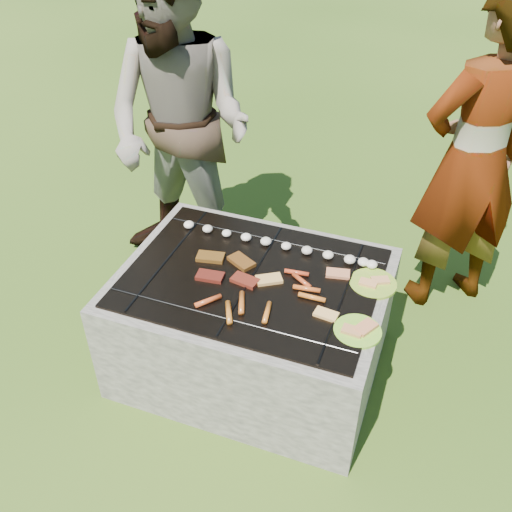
{
  "coord_description": "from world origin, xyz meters",
  "views": [
    {
      "loc": [
        0.76,
        -2.0,
        2.37
      ],
      "look_at": [
        0.0,
        0.05,
        0.7
      ],
      "focal_mm": 40.0,
      "sensor_mm": 36.0,
      "label": 1
    }
  ],
  "objects": [
    {
      "name": "cook",
      "position": [
        0.9,
        0.96,
        0.93
      ],
      "size": [
        0.81,
        0.76,
        1.86
      ],
      "primitive_type": "imported",
      "rotation": [
        0.0,
        0.0,
        3.78
      ],
      "color": "gray",
      "rests_on": "ground"
    },
    {
      "name": "sausages",
      "position": [
        0.12,
        -0.13,
        0.62
      ],
      "size": [
        0.56,
        0.47,
        0.03
      ],
      "color": "#E94126",
      "rests_on": "fire_pit"
    },
    {
      "name": "lawn",
      "position": [
        0.0,
        0.0,
        0.0
      ],
      "size": [
        60.0,
        60.0,
        0.0
      ],
      "primitive_type": "plane",
      "color": "#274812",
      "rests_on": "ground"
    },
    {
      "name": "bystander",
      "position": [
        -0.72,
        0.72,
        0.96
      ],
      "size": [
        1.03,
        0.85,
        1.93
      ],
      "primitive_type": "imported",
      "rotation": [
        0.0,
        0.0,
        -0.14
      ],
      "color": "gray",
      "rests_on": "ground"
    },
    {
      "name": "plate_far",
      "position": [
        0.56,
        0.16,
        0.61
      ],
      "size": [
        0.24,
        0.24,
        0.03
      ],
      "color": "gold",
      "rests_on": "fire_pit"
    },
    {
      "name": "fire_pit",
      "position": [
        0.0,
        0.0,
        0.28
      ],
      "size": [
        1.3,
        1.0,
        0.62
      ],
      "color": "gray",
      "rests_on": "ground"
    },
    {
      "name": "mushrooms",
      "position": [
        0.08,
        0.27,
        0.63
      ],
      "size": [
        1.06,
        0.06,
        0.04
      ],
      "color": "white",
      "rests_on": "fire_pit"
    },
    {
      "name": "pork_slabs",
      "position": [
        -0.14,
        0.01,
        0.62
      ],
      "size": [
        0.38,
        0.27,
        0.02
      ],
      "color": "#925D1A",
      "rests_on": "fire_pit"
    },
    {
      "name": "plate_near",
      "position": [
        0.56,
        -0.19,
        0.61
      ],
      "size": [
        0.27,
        0.27,
        0.03
      ],
      "color": "#C2E236",
      "rests_on": "fire_pit"
    },
    {
      "name": "bread_on_grate",
      "position": [
        0.27,
        0.01,
        0.62
      ],
      "size": [
        0.45,
        0.38,
        0.02
      ],
      "color": "tan",
      "rests_on": "fire_pit"
    }
  ]
}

